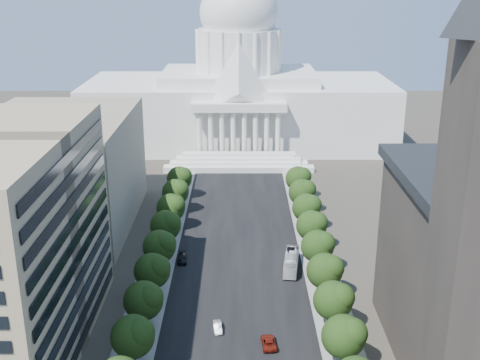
{
  "coord_description": "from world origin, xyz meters",
  "views": [
    {
      "loc": [
        0.26,
        -52.43,
        64.61
      ],
      "look_at": [
        0.38,
        85.58,
        17.51
      ],
      "focal_mm": 45.0,
      "sensor_mm": 36.0,
      "label": 1
    }
  ],
  "objects_px": {
    "city_bus": "(291,262)",
    "car_dark_b": "(182,258)",
    "car_silver": "(218,327)",
    "car_red": "(269,342)"
  },
  "relations": [
    {
      "from": "city_bus",
      "to": "car_red",
      "type": "bearing_deg",
      "value": -94.2
    },
    {
      "from": "car_dark_b",
      "to": "city_bus",
      "type": "distance_m",
      "value": 25.99
    },
    {
      "from": "city_bus",
      "to": "car_dark_b",
      "type": "bearing_deg",
      "value": 179.5
    },
    {
      "from": "car_red",
      "to": "car_dark_b",
      "type": "xyz_separation_m",
      "value": [
        -19.08,
        34.51,
        0.0
      ]
    },
    {
      "from": "car_red",
      "to": "car_silver",
      "type": "bearing_deg",
      "value": -32.91
    },
    {
      "from": "car_silver",
      "to": "car_dark_b",
      "type": "bearing_deg",
      "value": 100.05
    },
    {
      "from": "car_silver",
      "to": "car_dark_b",
      "type": "xyz_separation_m",
      "value": [
        -9.49,
        29.35,
        0.07
      ]
    },
    {
      "from": "city_bus",
      "to": "car_silver",
      "type": "bearing_deg",
      "value": -114.43
    },
    {
      "from": "car_red",
      "to": "car_dark_b",
      "type": "bearing_deg",
      "value": -65.66
    },
    {
      "from": "car_red",
      "to": "city_bus",
      "type": "xyz_separation_m",
      "value": [
        6.62,
        30.69,
        1.0
      ]
    }
  ]
}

